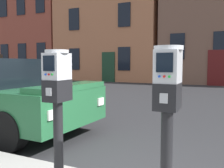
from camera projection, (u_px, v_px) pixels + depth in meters
parking_meter_near_kerb at (57, 95)px, 2.35m from camera, size 0.22×0.25×1.32m
parking_meter_twin_adjacent at (167, 102)px, 1.91m from camera, size 0.22×0.25×1.33m
townhouse_grey_stucco at (38, 15)px, 24.53m from camera, size 8.28×6.45×11.84m
townhouse_green_painted at (115, 6)px, 20.65m from camera, size 8.15×5.95×11.81m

